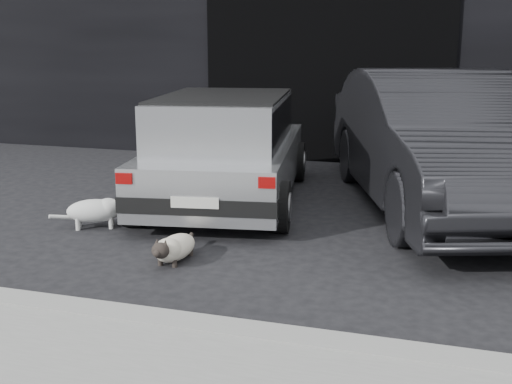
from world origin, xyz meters
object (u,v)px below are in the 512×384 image
(silver_hatchback, at_px, (226,144))
(cat_white, at_px, (98,210))
(cat_siamese, at_px, (173,248))
(second_car, at_px, (438,141))

(silver_hatchback, bearing_deg, cat_white, -132.09)
(silver_hatchback, xyz_separation_m, cat_white, (-0.94, -1.46, -0.53))
(silver_hatchback, distance_m, cat_siamese, 2.33)
(silver_hatchback, xyz_separation_m, second_car, (2.49, 0.43, 0.08))
(silver_hatchback, height_order, cat_siamese, silver_hatchback)
(silver_hatchback, relative_size, second_car, 0.78)
(second_car, bearing_deg, silver_hatchback, 170.92)
(cat_siamese, bearing_deg, second_car, -127.02)
(second_car, xyz_separation_m, cat_white, (-3.43, -1.89, -0.61))
(silver_hatchback, xyz_separation_m, cat_siamese, (0.28, -2.24, -0.60))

